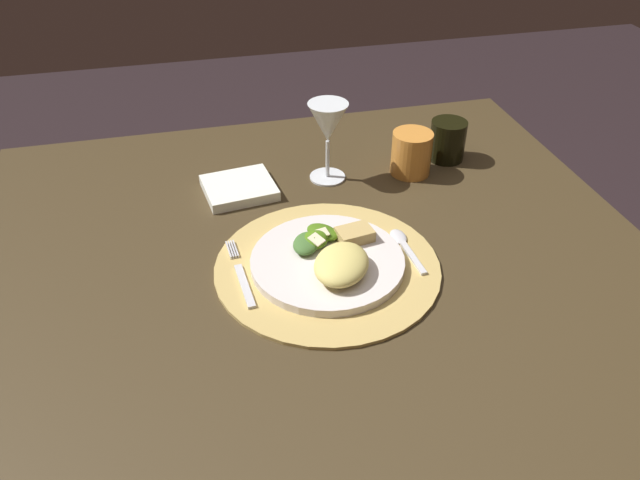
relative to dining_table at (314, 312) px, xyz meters
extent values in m
cube|color=#3D2F1B|center=(0.00, 0.00, 0.12)|extent=(1.13, 1.02, 0.03)
cylinder|color=#3C3418|center=(-0.49, 0.43, -0.25)|extent=(0.07, 0.07, 0.71)
cylinder|color=#3F341E|center=(0.49, 0.43, -0.25)|extent=(0.07, 0.07, 0.71)
cylinder|color=tan|center=(0.01, -0.04, 0.14)|extent=(0.36, 0.36, 0.01)
cylinder|color=silver|center=(0.01, -0.04, 0.15)|extent=(0.25, 0.25, 0.01)
ellipsoid|color=#DDCB6B|center=(0.02, -0.09, 0.17)|extent=(0.12, 0.13, 0.03)
ellipsoid|color=#477515|center=(0.00, -0.01, 0.17)|extent=(0.06, 0.06, 0.02)
ellipsoid|color=#48701C|center=(-0.01, -0.01, 0.16)|extent=(0.04, 0.04, 0.01)
ellipsoid|color=#416914|center=(0.02, 0.01, 0.16)|extent=(0.07, 0.07, 0.02)
ellipsoid|color=#3F682D|center=(-0.02, -0.01, 0.16)|extent=(0.06, 0.07, 0.02)
cube|color=beige|center=(0.00, -0.02, 0.18)|extent=(0.03, 0.03, 0.01)
cube|color=beige|center=(0.01, 0.00, 0.17)|extent=(0.03, 0.02, 0.01)
cube|color=tan|center=(0.07, -0.01, 0.16)|extent=(0.06, 0.05, 0.02)
cube|color=silver|center=(-0.12, -0.07, 0.14)|extent=(0.02, 0.10, 0.00)
cube|color=silver|center=(-0.14, 0.03, 0.14)|extent=(0.01, 0.05, 0.00)
cube|color=silver|center=(-0.13, 0.03, 0.14)|extent=(0.01, 0.05, 0.00)
cube|color=silver|center=(-0.13, 0.03, 0.14)|extent=(0.01, 0.05, 0.00)
cube|color=silver|center=(-0.13, 0.03, 0.14)|extent=(0.01, 0.05, 0.00)
cube|color=silver|center=(0.15, -0.06, 0.14)|extent=(0.02, 0.09, 0.00)
ellipsoid|color=silver|center=(0.15, 0.00, 0.14)|extent=(0.03, 0.04, 0.01)
cube|color=white|center=(-0.09, 0.22, 0.14)|extent=(0.14, 0.13, 0.02)
cylinder|color=silver|center=(0.08, 0.23, 0.14)|extent=(0.07, 0.07, 0.00)
cylinder|color=silver|center=(0.08, 0.23, 0.18)|extent=(0.01, 0.01, 0.08)
cone|color=silver|center=(0.08, 0.23, 0.25)|extent=(0.08, 0.08, 0.08)
cylinder|color=orange|center=(0.25, 0.21, 0.18)|extent=(0.08, 0.08, 0.09)
cylinder|color=black|center=(0.34, 0.25, 0.18)|extent=(0.07, 0.07, 0.08)
camera|label=1|loc=(-0.18, -0.79, 0.76)|focal=34.84mm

